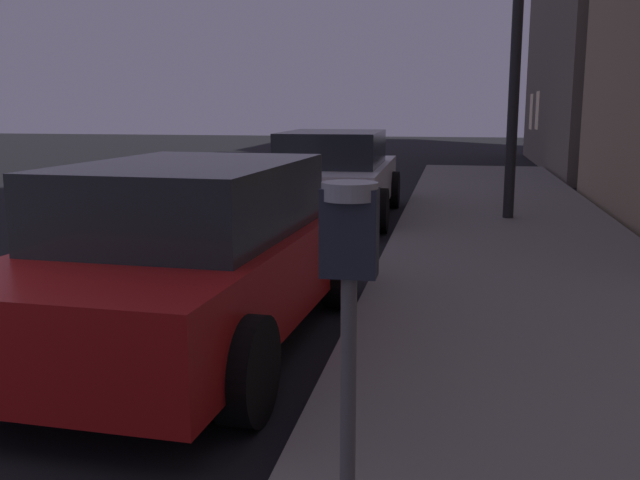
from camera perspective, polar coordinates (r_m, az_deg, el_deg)
The scene contains 3 objects.
parking_meter at distance 2.45m, azimuth 2.31°, elevation -3.68°, with size 0.19×0.19×1.45m.
car_red at distance 5.60m, azimuth -9.97°, elevation -1.17°, with size 2.12×4.20×1.43m.
car_white at distance 11.85m, azimuth 1.14°, elevation 5.17°, with size 2.02×4.36×1.43m.
Camera 1 is at (4.80, -2.90, 1.85)m, focal length 40.34 mm.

